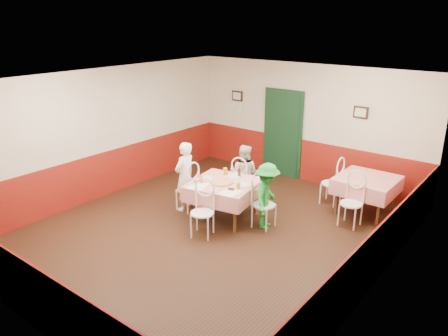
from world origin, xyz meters
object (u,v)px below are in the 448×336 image
Objects in this scene: glass_a at (201,179)px; diner_left at (185,176)px; chair_far at (243,183)px; glass_c at (225,171)px; pizza at (222,183)px; diner_far at (244,174)px; chair_second_b at (351,204)px; chair_second_a at (331,184)px; wallet at (231,189)px; beer_bottle at (239,172)px; chair_near at (202,213)px; chair_left at (187,189)px; diner_right at (267,196)px; chair_right at (264,205)px; glass_b at (238,186)px; second_table at (365,195)px; main_table at (224,200)px.

diner_left reaches higher than glass_a.
glass_c is at bearing 71.00° from chair_far.
pizza is 0.31× the size of diner_far.
chair_second_a is at bearing 135.35° from chair_second_b.
beer_bottle is at bearing 104.03° from wallet.
diner_far is at bearing 78.51° from chair_near.
glass_c is at bearing 125.32° from wallet.
wallet is at bearing -23.48° from pizza.
chair_second_a is (1.20, 2.80, 0.00)m from chair_near.
pizza is at bearing 96.86° from chair_left.
diner_far is at bearing 104.29° from wallet.
diner_right is at bearing 137.11° from chair_far.
glass_a is 0.11× the size of diner_far.
diner_far reaches higher than chair_near.
chair_second_a is (1.51, 1.13, 0.00)m from chair_far.
beer_bottle is at bearing -158.86° from chair_second_b.
chair_right is at bearing 98.95° from diner_left.
chair_second_b is at bearing 38.72° from glass_b.
diner_right is at bearing 15.00° from pizza.
pizza is at bearing 173.66° from glass_b.
chair_left reaches higher than second_table.
chair_near is 0.82m from glass_a.
diner_right reaches higher than main_table.
chair_left is at bearing 45.47° from chair_far.
chair_left is 1.76m from diner_right.
chair_near is 0.71× the size of diner_right.
glass_c is at bearing 119.39° from pizza.
main_table is 0.94m from diner_far.
diner_right is at bearing -124.08° from second_table.
glass_a is 0.82m from beer_bottle.
main_table is at bearing -96.40° from beer_bottle.
pizza is 0.31× the size of diner_right.
diner_right reaches higher than chair_second_a.
wallet is (0.35, -0.15, -0.00)m from pizza.
main_table is at bearing -55.76° from glass_c.
beer_bottle is at bearing 70.07° from chair_right.
chair_near reaches higher than main_table.
diner_far reaches higher than chair_second_a.
pizza is (-1.35, -2.04, 0.32)m from chair_second_a.
chair_second_b is 2.30m from diner_far.
chair_far is 4.56× the size of beer_bottle.
chair_far is 0.71× the size of diner_right.
glass_a is 0.11× the size of diner_right.
glass_c is 1.15m from diner_right.
glass_c is at bearing 124.24° from main_table.
diner_left reaches higher than chair_far.
main_table is 1.09× the size of second_table.
main_table is 8.28× the size of glass_c.
chair_right and chair_second_b have the same top height.
chair_near reaches higher than wallet.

